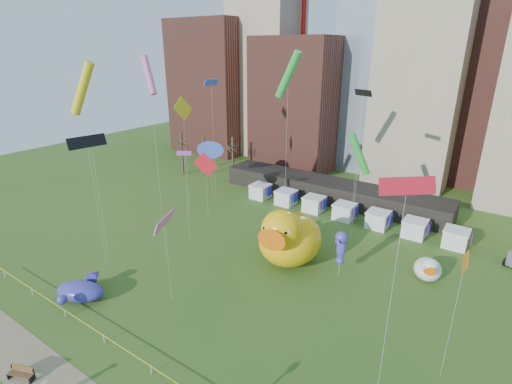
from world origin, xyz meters
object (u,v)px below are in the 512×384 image
Objects in this scene: big_duck at (288,237)px; seahorse_purple at (341,245)px; small_duck at (428,269)px; seahorse_green at (288,226)px; whale_inflatable at (81,290)px; park_bench at (21,373)px.

big_duck is 1.86× the size of seahorse_purple.
seahorse_purple reaches higher than small_duck.
big_duck reaches higher than small_duck.
seahorse_green is 0.99× the size of whale_inflatable.
park_bench is (-8.34, -26.22, -2.91)m from big_duck.
small_duck is at bearing 32.72° from park_bench.
big_duck reaches higher than whale_inflatable.
seahorse_green is 1.13× the size of seahorse_purple.
seahorse_purple is at bearing 2.37° from big_duck.
big_duck is 27.67m from park_bench.
small_duck is 0.68× the size of whale_inflatable.
big_duck is 2.39× the size of small_duck.
small_duck is 9.85m from seahorse_purple.
big_duck is at bearing 29.57° from whale_inflatable.
seahorse_purple is (-8.25, -4.79, 2.44)m from small_duck.
big_duck is 1.65× the size of seahorse_green.
big_duck reaches higher than park_bench.
seahorse_green is 28.51m from park_bench.
big_duck is at bearing -46.04° from seahorse_green.
whale_inflatable is at bearing -112.18° from seahorse_green.
park_bench is (-14.37, -27.15, -3.27)m from seahorse_purple.
small_duck is 0.69× the size of seahorse_green.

